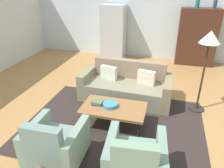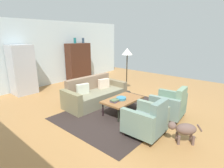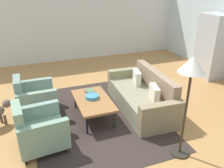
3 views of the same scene
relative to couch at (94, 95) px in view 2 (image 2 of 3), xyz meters
The scene contains 15 objects.
ground_plane 0.88m from the couch, 69.47° to the right, with size 10.68×10.68×0.00m, color #AB7944.
wall_back 3.45m from the couch, 84.85° to the left, with size 8.90×0.12×2.80m, color silver.
area_rug 1.17m from the couch, 90.19° to the right, with size 3.40×2.60×0.01m, color #2F2623.
couch is the anchor object (origin of this frame).
coffee_table 1.19m from the couch, 90.18° to the right, with size 1.20×0.70×0.43m.
armchair_left 2.43m from the couch, 104.36° to the right, with size 0.82×0.82×0.88m.
armchair_right 2.43m from the couch, 75.63° to the right, with size 0.88×0.88×0.88m.
fruit_bowl 1.20m from the couch, 93.48° to the right, with size 0.28×0.28×0.07m, color teal.
book_stack 1.22m from the couch, 106.06° to the right, with size 0.23×0.20×0.07m.
cabinet 3.42m from the couch, 59.66° to the left, with size 1.20×0.51×1.80m.
vase_tall 3.68m from the couch, 61.87° to the left, with size 0.12×0.12×0.26m, color #1B696C.
vase_round 3.91m from the couch, 54.74° to the left, with size 0.11×0.11×0.25m, color #293E50.
refrigerator 3.06m from the couch, 110.78° to the left, with size 0.80×0.73×1.85m.
floor_lamp 1.98m from the couch, ahead, with size 0.40×0.40×1.72m.
dog 3.09m from the couch, 96.72° to the right, with size 0.48×0.59×0.48m.
Camera 2 is at (-4.15, -3.37, 2.21)m, focal length 28.87 mm.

